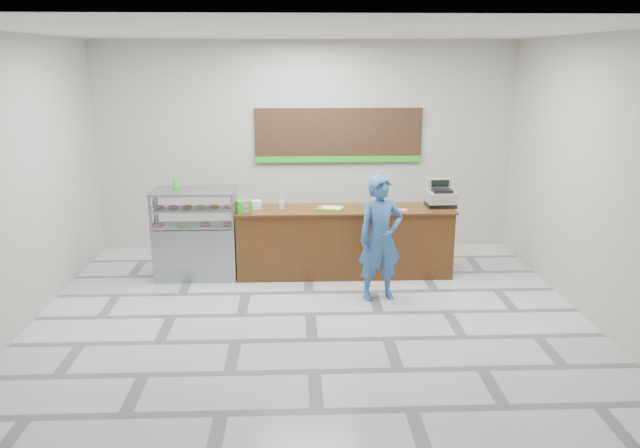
{
  "coord_description": "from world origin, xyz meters",
  "views": [
    {
      "loc": [
        -0.18,
        -7.47,
        3.2
      ],
      "look_at": [
        0.16,
        0.9,
        0.97
      ],
      "focal_mm": 35.0,
      "sensor_mm": 36.0,
      "label": 1
    }
  ],
  "objects_px": {
    "cash_register": "(440,196)",
    "serving_tray": "(330,208)",
    "sales_counter": "(344,241)",
    "display_case": "(196,233)",
    "customer": "(380,238)"
  },
  "relations": [
    {
      "from": "cash_register",
      "to": "serving_tray",
      "type": "relative_size",
      "value": 1.05
    },
    {
      "from": "cash_register",
      "to": "display_case",
      "type": "bearing_deg",
      "value": 179.16
    },
    {
      "from": "display_case",
      "to": "serving_tray",
      "type": "xyz_separation_m",
      "value": [
        2.01,
        -0.02,
        0.37
      ]
    },
    {
      "from": "display_case",
      "to": "serving_tray",
      "type": "bearing_deg",
      "value": -0.62
    },
    {
      "from": "sales_counter",
      "to": "serving_tray",
      "type": "bearing_deg",
      "value": -174.14
    },
    {
      "from": "sales_counter",
      "to": "display_case",
      "type": "relative_size",
      "value": 2.45
    },
    {
      "from": "sales_counter",
      "to": "display_case",
      "type": "height_order",
      "value": "display_case"
    },
    {
      "from": "cash_register",
      "to": "customer",
      "type": "bearing_deg",
      "value": -135.82
    },
    {
      "from": "sales_counter",
      "to": "customer",
      "type": "xyz_separation_m",
      "value": [
        0.41,
        -1.01,
        0.34
      ]
    },
    {
      "from": "display_case",
      "to": "cash_register",
      "type": "bearing_deg",
      "value": 1.6
    },
    {
      "from": "sales_counter",
      "to": "customer",
      "type": "distance_m",
      "value": 1.14
    },
    {
      "from": "cash_register",
      "to": "customer",
      "type": "relative_size",
      "value": 0.27
    },
    {
      "from": "sales_counter",
      "to": "customer",
      "type": "relative_size",
      "value": 1.91
    },
    {
      "from": "sales_counter",
      "to": "serving_tray",
      "type": "distance_m",
      "value": 0.57
    },
    {
      "from": "sales_counter",
      "to": "cash_register",
      "type": "height_order",
      "value": "cash_register"
    }
  ]
}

